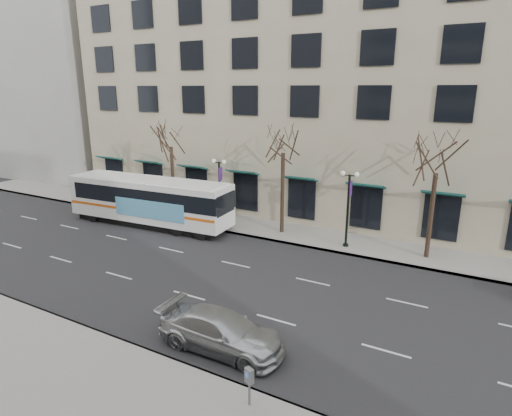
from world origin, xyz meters
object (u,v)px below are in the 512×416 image
Objects in this scene: silver_car at (221,331)px; pay_station at (249,379)px; tree_far_mid at (283,139)px; tree_far_left at (170,135)px; tree_far_right at (438,157)px; lamp_post_left at (220,189)px; city_bus at (150,200)px; lamp_post_right at (348,206)px.

pay_station is at bearing -133.12° from silver_car.
tree_far_mid is 6.23× the size of pay_station.
tree_far_right is (20.00, 0.00, -0.28)m from tree_far_left.
silver_car is at bearing 160.74° from pay_station.
lamp_post_left is at bearing -6.83° from tree_far_left.
tree_far_mid is 0.62× the size of city_bus.
tree_far_right is 17.71m from pay_station.
tree_far_left is 15.48m from lamp_post_right.
tree_far_left reaches higher than tree_far_right.
city_bus is at bearing -171.40° from tree_far_right.
lamp_post_right is (-4.99, -0.60, -3.48)m from tree_far_right.
lamp_post_right is (15.01, -0.60, -3.75)m from tree_far_left.
lamp_post_left is (-4.99, -0.60, -3.96)m from tree_far_mid.
tree_far_mid reaches higher than pay_station.
lamp_post_right is at bearing -6.83° from tree_far_mid.
lamp_post_left is (5.01, -0.60, -3.75)m from tree_far_left.
tree_far_left is 1.60× the size of lamp_post_left.
silver_car is (9.00, -13.55, -2.16)m from lamp_post_left.
tree_far_mid is at bearing 6.85° from lamp_post_left.
lamp_post_left is 1.00× the size of lamp_post_right.
tree_far_mid reaches higher than silver_car.
silver_car reaches higher than pay_station.
lamp_post_left reaches higher than pay_station.
silver_car is at bearing -56.40° from lamp_post_left.
tree_far_right is 20.54m from city_bus.
lamp_post_left reaches higher than city_bus.
pay_station is (16.72, -16.58, -5.55)m from tree_far_left.
tree_far_left reaches higher than lamp_post_right.
tree_far_right is at bearing 2.29° from lamp_post_left.
lamp_post_left is 10.00m from lamp_post_right.
tree_far_left is 1.03× the size of tree_far_right.
tree_far_mid is 11.39m from city_bus.
tree_far_left reaches higher than silver_car.
tree_far_left is 20.77m from silver_car.
tree_far_left is 6.29m from lamp_post_left.
lamp_post_left is (-14.99, -0.60, -3.48)m from tree_far_right.
tree_far_right is 15.40m from lamp_post_left.
lamp_post_left is 5.48m from city_bus.
tree_far_mid is (10.00, 0.00, 0.21)m from tree_far_left.
tree_far_right is at bearing 6.85° from lamp_post_right.
tree_far_mid is 1.64× the size of lamp_post_right.
tree_far_mid is at bearing 173.17° from lamp_post_right.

